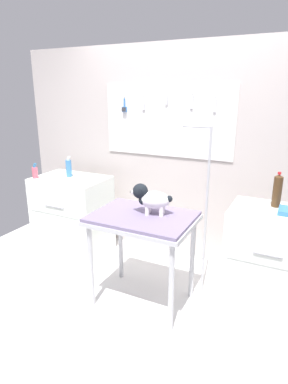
# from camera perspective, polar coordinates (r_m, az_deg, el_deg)

# --- Properties ---
(ground) EXTENTS (4.40, 4.00, 0.04)m
(ground) POSITION_cam_1_polar(r_m,az_deg,el_deg) (2.98, -3.51, -20.81)
(ground) COLOR silver
(rear_wall_panel) EXTENTS (4.00, 0.11, 2.30)m
(rear_wall_panel) POSITION_cam_1_polar(r_m,az_deg,el_deg) (3.57, 6.38, 6.62)
(rear_wall_panel) COLOR #BCB1AD
(rear_wall_panel) RESTS_ON ground
(grooming_table) EXTENTS (0.86, 0.63, 0.82)m
(grooming_table) POSITION_cam_1_polar(r_m,az_deg,el_deg) (2.75, -0.26, -5.90)
(grooming_table) COLOR #B7B7BC
(grooming_table) RESTS_ON ground
(grooming_arm) EXTENTS (0.30, 0.11, 1.55)m
(grooming_arm) POSITION_cam_1_polar(r_m,az_deg,el_deg) (2.90, 10.58, -5.19)
(grooming_arm) COLOR #B7B7BC
(grooming_arm) RESTS_ON ground
(dog) EXTENTS (0.35, 0.22, 0.26)m
(dog) POSITION_cam_1_polar(r_m,az_deg,el_deg) (2.70, 1.15, -1.10)
(dog) COLOR white
(dog) RESTS_ON grooming_table
(counter_left) EXTENTS (0.80, 0.58, 0.89)m
(counter_left) POSITION_cam_1_polar(r_m,az_deg,el_deg) (3.85, -12.39, -3.97)
(counter_left) COLOR white
(counter_left) RESTS_ON ground
(cabinet_right) EXTENTS (0.68, 0.54, 0.92)m
(cabinet_right) POSITION_cam_1_polar(r_m,az_deg,el_deg) (2.93, 21.09, -11.50)
(cabinet_right) COLOR white
(cabinet_right) RESTS_ON ground
(detangler_spray) EXTENTS (0.07, 0.06, 0.23)m
(detangler_spray) POSITION_cam_1_polar(r_m,az_deg,el_deg) (3.75, -13.08, 4.13)
(detangler_spray) COLOR #3D7AB6
(detangler_spray) RESTS_ON counter_left
(pump_bottle_white) EXTENTS (0.06, 0.06, 0.17)m
(pump_bottle_white) POSITION_cam_1_polar(r_m,az_deg,el_deg) (3.78, -18.60, 3.29)
(pump_bottle_white) COLOR #DA586C
(pump_bottle_white) RESTS_ON counter_left
(soda_bottle) EXTENTS (0.07, 0.07, 0.29)m
(soda_bottle) POSITION_cam_1_polar(r_m,az_deg,el_deg) (2.81, 22.37, 0.22)
(soda_bottle) COLOR #462D17
(soda_bottle) RESTS_ON cabinet_right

